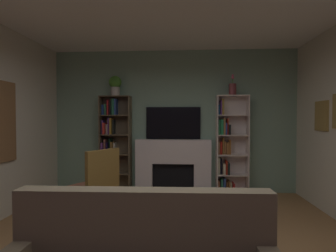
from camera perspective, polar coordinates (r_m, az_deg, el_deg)
name	(u,v)px	position (r m, az deg, el deg)	size (l,w,h in m)	color
wall_back_accent	(173,121)	(5.36, 1.17, 1.04)	(4.92, 0.06, 2.82)	gray
fireplace	(173,165)	(5.31, 1.10, -8.37)	(1.58, 0.49, 1.05)	white
tv	(173,123)	(5.30, 1.14, 0.63)	(1.07, 0.06, 0.64)	black
bookshelf_left	(113,143)	(5.43, -11.70, -3.60)	(0.60, 0.28, 1.91)	brown
bookshelf_right	(228,148)	(5.31, 12.75, -4.59)	(0.60, 0.29, 1.91)	silver
potted_plant	(115,85)	(5.39, -11.23, 8.68)	(0.25, 0.25, 0.39)	beige
vase_with_flowers	(233,88)	(5.28, 13.65, 7.81)	(0.14, 0.14, 0.40)	brown
armchair	(94,186)	(3.98, -15.63, -12.28)	(0.83, 0.80, 1.04)	brown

